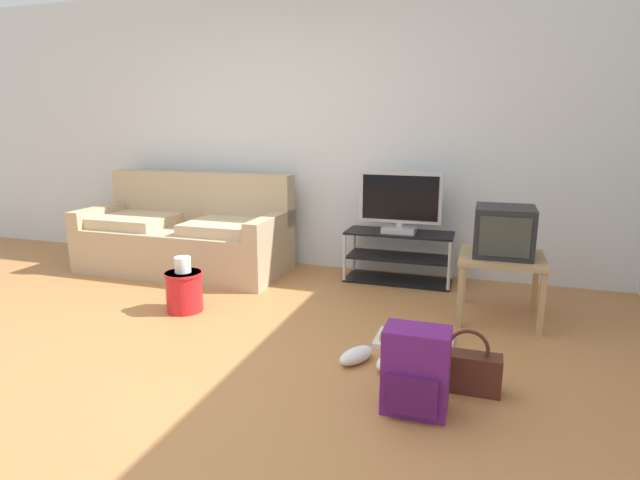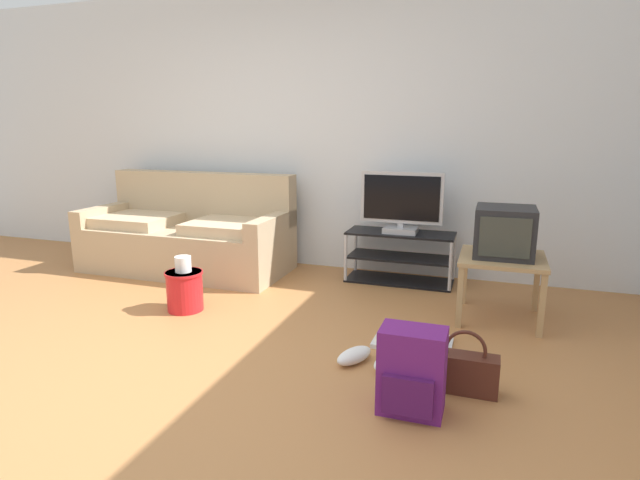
% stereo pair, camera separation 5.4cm
% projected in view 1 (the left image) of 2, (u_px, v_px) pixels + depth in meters
% --- Properties ---
extents(ground_plane, '(9.00, 9.80, 0.02)m').
position_uv_depth(ground_plane, '(171.00, 368.00, 3.04)').
color(ground_plane, '#B27542').
extents(wall_back, '(9.00, 0.10, 2.70)m').
position_uv_depth(wall_back, '(307.00, 130.00, 5.01)').
color(wall_back, silver).
rests_on(wall_back, ground_plane).
extents(couch, '(1.99, 0.89, 0.93)m').
position_uv_depth(couch, '(187.00, 236.00, 5.02)').
color(couch, tan).
rests_on(couch, ground_plane).
extents(tv_stand, '(0.96, 0.38, 0.46)m').
position_uv_depth(tv_stand, '(399.00, 257.00, 4.64)').
color(tv_stand, black).
rests_on(tv_stand, ground_plane).
extents(flat_tv, '(0.73, 0.22, 0.54)m').
position_uv_depth(flat_tv, '(400.00, 203.00, 4.51)').
color(flat_tv, '#B2B2B7').
rests_on(flat_tv, tv_stand).
extents(side_table, '(0.59, 0.59, 0.48)m').
position_uv_depth(side_table, '(501.00, 264.00, 3.71)').
color(side_table, tan).
rests_on(side_table, ground_plane).
extents(crt_tv, '(0.41, 0.41, 0.36)m').
position_uv_depth(crt_tv, '(504.00, 231.00, 3.68)').
color(crt_tv, '#232326').
rests_on(crt_tv, side_table).
extents(backpack, '(0.32, 0.27, 0.44)m').
position_uv_depth(backpack, '(416.00, 371.00, 2.52)').
color(backpack, '#661E70').
rests_on(backpack, ground_plane).
extents(handbag, '(0.36, 0.13, 0.35)m').
position_uv_depth(handbag, '(467.00, 370.00, 2.74)').
color(handbag, '#4C2319').
rests_on(handbag, ground_plane).
extents(cleaning_bucket, '(0.29, 0.29, 0.43)m').
position_uv_depth(cleaning_bucket, '(184.00, 288.00, 3.91)').
color(cleaning_bucket, red).
rests_on(cleaning_bucket, ground_plane).
extents(sneakers_pair, '(0.43, 0.30, 0.09)m').
position_uv_depth(sneakers_pair, '(374.00, 358.00, 3.05)').
color(sneakers_pair, white).
rests_on(sneakers_pair, ground_plane).
extents(floor_tray, '(0.50, 0.33, 0.14)m').
position_uv_depth(floor_tray, '(413.00, 338.00, 3.35)').
color(floor_tray, silver).
rests_on(floor_tray, ground_plane).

